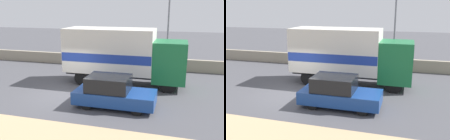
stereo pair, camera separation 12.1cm
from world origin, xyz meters
The scene contains 5 objects.
ground_plane centered at (0.00, 0.00, 0.00)m, with size 80.00×80.00×0.00m, color #47474C.
stone_wall_backdrop centered at (0.00, 7.45, 0.48)m, with size 60.00×0.35×0.96m.
street_lamp centered at (5.30, 6.89, 3.53)m, with size 0.56×0.28×6.00m.
box_truck centered at (2.58, 2.88, 2.01)m, with size 7.73×2.37×3.64m.
car_hatchback centered at (3.10, -0.94, 0.76)m, with size 4.11×1.78×1.60m.
Camera 1 is at (6.27, -12.52, 5.01)m, focal length 40.00 mm.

